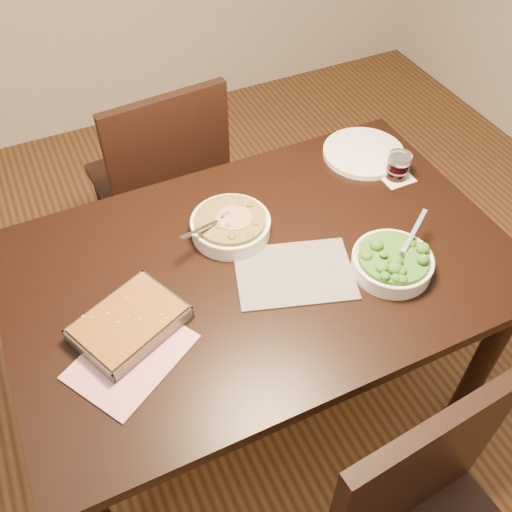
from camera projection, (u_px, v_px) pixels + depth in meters
ground at (260, 395)px, 2.15m from camera, size 4.00×4.00×0.00m
table at (262, 284)px, 1.66m from camera, size 1.40×0.90×0.75m
magazine_a at (131, 357)px, 1.38m from camera, size 0.35×0.32×0.01m
magazine_b at (294, 273)px, 1.56m from camera, size 0.37×0.31×0.01m
coaster at (396, 177)px, 1.84m from camera, size 0.10×0.10×0.00m
stew_bowl at (231, 225)px, 1.65m from camera, size 0.25×0.23×0.09m
broccoli_bowl at (392, 262)px, 1.55m from camera, size 0.23×0.22×0.09m
baking_dish at (130, 324)px, 1.42m from camera, size 0.32×0.28×0.05m
wine_tumbler at (398, 165)px, 1.81m from camera, size 0.07×0.07×0.08m
dinner_plate at (364, 153)px, 1.92m from camera, size 0.27×0.27×0.02m
chair_far at (163, 179)px, 2.18m from camera, size 0.48×0.48×0.95m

